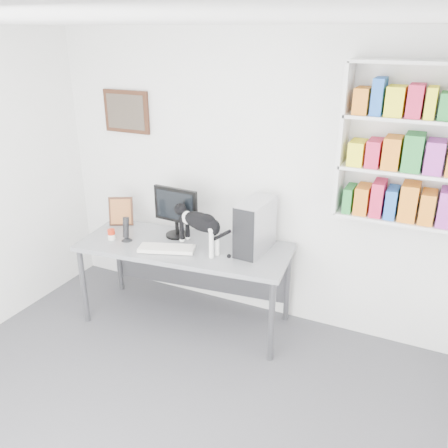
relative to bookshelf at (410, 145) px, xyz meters
The scene contains 11 objects.
room 2.37m from the bookshelf, 127.12° to the right, with size 4.01×4.01×2.70m.
bookshelf is the anchor object (origin of this frame).
wall_art 2.70m from the bookshelf, behind, with size 0.52×0.04×0.42m, color #442616.
desk 2.33m from the bookshelf, 168.32° to the right, with size 1.95×0.76×0.81m, color gray.
monitor 2.12m from the bookshelf, behind, with size 0.46×0.22×0.49m, color black.
keyboard 2.20m from the bookshelf, 164.07° to the right, with size 0.50×0.19×0.04m, color silver.
pc_tower 1.42m from the bookshelf, behind, with size 0.21×0.47×0.47m, color #A9A9AD.
speaker 2.56m from the bookshelf, 167.56° to the right, with size 0.11×0.11×0.24m, color black.
leaning_print 2.77m from the bookshelf, behind, with size 0.24×0.10×0.30m, color #442616.
soup_can 2.72m from the bookshelf, 167.40° to the right, with size 0.07×0.07×0.10m, color red.
cat 1.86m from the bookshelf, 165.75° to the right, with size 0.62×0.17×0.38m, color black, non-canonical shape.
Camera 1 is at (1.65, -1.95, 2.67)m, focal length 38.00 mm.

